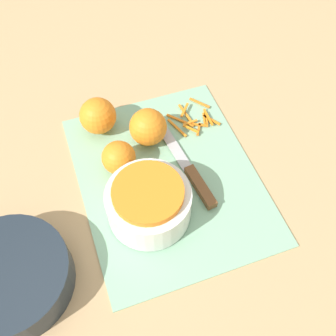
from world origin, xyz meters
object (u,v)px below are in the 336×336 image
Objects in this scene: bowl_dark at (10,278)px; orange_left at (98,116)px; bowl_speckled at (149,202)px; orange_right at (148,127)px; knife at (194,177)px; orange_back at (119,158)px.

bowl_dark is 0.36m from orange_left.
orange_right is at bearing -17.56° from bowl_speckled.
orange_back is at bearing 53.08° from knife.
orange_left is (0.28, -0.22, 0.02)m from bowl_dark.
knife is 3.00× the size of orange_left.
bowl_dark is 2.62× the size of orange_left.
orange_left is (0.19, 0.14, 0.03)m from knife.
orange_left reaches higher than knife.
bowl_dark is 0.38m from orange_right.
bowl_speckled is 0.24m from orange_left.
knife is (0.09, -0.36, -0.02)m from bowl_dark.
orange_back reaches higher than bowl_dark.
bowl_dark is at bearing 125.18° from orange_right.
bowl_dark is 0.29m from orange_back.
orange_back is at bearing 11.15° from bowl_speckled.
orange_left is at bearing 30.17° from knife.
bowl_dark is 0.38m from knife.
bowl_dark is (-0.05, 0.26, -0.02)m from bowl_speckled.
bowl_speckled is 1.98× the size of orange_right.
bowl_speckled is at bearing 162.44° from orange_right.
knife is (0.04, -0.11, -0.03)m from bowl_speckled.
orange_left is 0.11m from orange_right.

